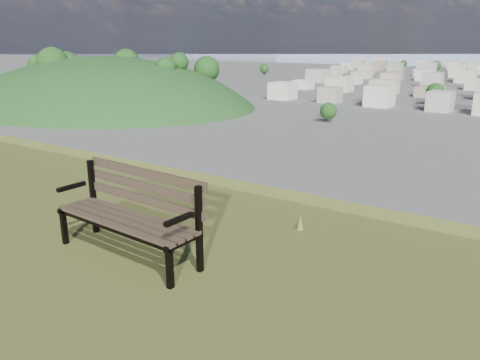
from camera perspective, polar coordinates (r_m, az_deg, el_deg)
The scene contains 2 objects.
park_bench at distance 4.70m, azimuth -13.04°, elevation -3.45°, with size 1.64×0.60×0.85m.
green_wooded_hill at distance 218.64m, azimuth -16.17°, elevation 8.87°, with size 162.89×130.31×81.45m.
Camera 1 is at (4.58, -1.27, 27.05)m, focal length 35.00 mm.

